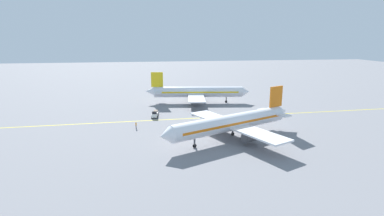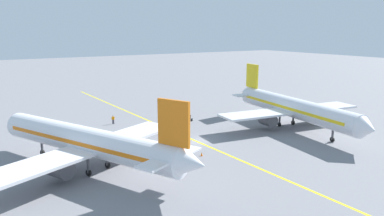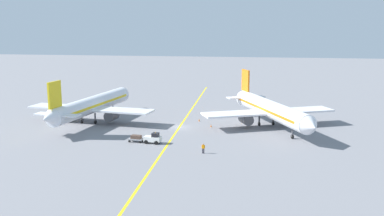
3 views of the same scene
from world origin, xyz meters
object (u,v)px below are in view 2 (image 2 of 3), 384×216
Objects in this scene: baggage_cart_trailing at (185,117)px; airplane_adjacent_stand at (89,142)px; traffic_cone_near_nose at (165,148)px; airplane_at_gate at (293,108)px; traffic_cone_mid_apron at (135,165)px; ground_crew_worker at (113,119)px; baggage_tug_white at (170,118)px; traffic_cone_by_wingtip at (202,154)px.

airplane_adjacent_stand is at bearing 33.70° from baggage_cart_trailing.
airplane_adjacent_stand reaches higher than traffic_cone_near_nose.
airplane_at_gate is 33.27m from traffic_cone_mid_apron.
airplane_adjacent_stand reaches higher than ground_crew_worker.
ground_crew_worker is at bearing -26.63° from baggage_tug_white.
baggage_cart_trailing is 5.01× the size of traffic_cone_by_wingtip.
airplane_at_gate is at bearing 134.02° from baggage_cart_trailing.
ground_crew_worker is at bearing -103.57° from traffic_cone_mid_apron.
airplane_at_gate is 64.59× the size of traffic_cone_by_wingtip.
traffic_cone_near_nose is (12.01, 14.03, -0.49)m from baggage_cart_trailing.
baggage_cart_trailing reaches higher than traffic_cone_near_nose.
traffic_cone_near_nose is at bearing -1.38° from airplane_at_gate.
airplane_at_gate is 23.61m from traffic_cone_by_wingtip.
ground_crew_worker is (9.74, -4.89, 0.01)m from baggage_tug_white.
baggage_tug_white is at bearing -105.63° from traffic_cone_by_wingtip.
traffic_cone_near_nose is at bearing 49.42° from baggage_cart_trailing.
airplane_adjacent_stand is 26.55m from baggage_tug_white.
airplane_at_gate is at bearing 139.15° from baggage_tug_white.
baggage_tug_white reaches higher than traffic_cone_by_wingtip.
traffic_cone_by_wingtip is at bearing 175.12° from traffic_cone_mid_apron.
ground_crew_worker reaches higher than traffic_cone_by_wingtip.
traffic_cone_near_nose and traffic_cone_mid_apron have the same top height.
airplane_at_gate is 21.15× the size of ground_crew_worker.
airplane_adjacent_stand is at bearing 9.28° from traffic_cone_near_nose.
airplane_at_gate is 33.84m from ground_crew_worker.
baggage_tug_white is 10.90m from ground_crew_worker.
airplane_at_gate reaches higher than ground_crew_worker.
traffic_cone_mid_apron is (15.45, 18.76, -0.63)m from baggage_tug_white.
traffic_cone_near_nose is 1.00× the size of traffic_cone_mid_apron.
traffic_cone_by_wingtip is at bearing 65.47° from baggage_cart_trailing.
traffic_cone_by_wingtip is at bearing 168.09° from airplane_adjacent_stand.
baggage_tug_white is 5.76× the size of traffic_cone_by_wingtip.
airplane_adjacent_stand is 61.01× the size of traffic_cone_by_wingtip.
airplane_adjacent_stand reaches higher than baggage_cart_trailing.
ground_crew_worker is 3.05× the size of traffic_cone_mid_apron.
airplane_at_gate reaches higher than traffic_cone_near_nose.
airplane_adjacent_stand is at bearing 62.78° from ground_crew_worker.
traffic_cone_near_nose is at bearing 92.96° from ground_crew_worker.
ground_crew_worker is at bearing -87.04° from traffic_cone_near_nose.
airplane_adjacent_stand is at bearing 38.40° from baggage_tug_white.
baggage_cart_trailing reaches higher than traffic_cone_mid_apron.
traffic_cone_near_nose is 1.00× the size of traffic_cone_by_wingtip.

